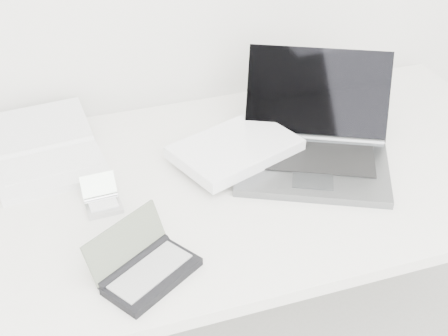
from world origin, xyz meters
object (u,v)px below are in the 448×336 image
object	(u,v)px
desk	(230,192)
laptop_large	(283,147)
palmtop_charcoal	(145,267)
netbook_open_white	(47,157)

from	to	relation	value
desk	laptop_large	size ratio (longest dim) A/B	2.64
palmtop_charcoal	laptop_large	bearing A→B (deg)	2.57
desk	palmtop_charcoal	xyz separation A→B (m)	(-0.27, -0.26, 0.07)
desk	palmtop_charcoal	world-z (taller)	palmtop_charcoal
desk	laptop_large	world-z (taller)	laptop_large
netbook_open_white	desk	bearing A→B (deg)	-31.39
desk	netbook_open_white	distance (m)	0.47
netbook_open_white	palmtop_charcoal	distance (m)	0.49
laptop_large	netbook_open_white	xyz separation A→B (m)	(-0.56, 0.17, -0.02)
laptop_large	netbook_open_white	bearing A→B (deg)	-170.91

